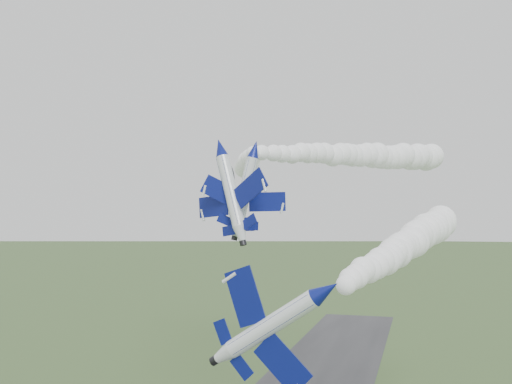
% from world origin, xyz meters
% --- Properties ---
extents(jet_lead, '(6.28, 13.20, 9.20)m').
position_xyz_m(jet_lead, '(14.62, -6.10, 28.60)').
color(jet_lead, white).
extents(smoke_trail_jet_lead, '(14.35, 65.84, 5.62)m').
position_xyz_m(smoke_trail_jet_lead, '(20.37, 29.32, 31.18)').
color(smoke_trail_jet_lead, white).
extents(jet_pair_left, '(11.27, 13.52, 4.61)m').
position_xyz_m(jet_pair_left, '(-2.76, 17.48, 43.46)').
color(jet_pair_left, white).
extents(smoke_trail_jet_pair_left, '(33.91, 64.46, 5.59)m').
position_xyz_m(smoke_trail_jet_pair_left, '(11.97, 52.27, 45.85)').
color(smoke_trail_jet_pair_left, white).
extents(jet_pair_right, '(10.64, 12.61, 3.76)m').
position_xyz_m(jet_pair_right, '(1.74, 18.13, 43.19)').
color(jet_pair_right, white).
extents(smoke_trail_jet_pair_right, '(29.15, 71.59, 5.31)m').
position_xyz_m(smoke_trail_jet_pair_right, '(-10.73, 56.18, 45.44)').
color(smoke_trail_jet_pair_right, white).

